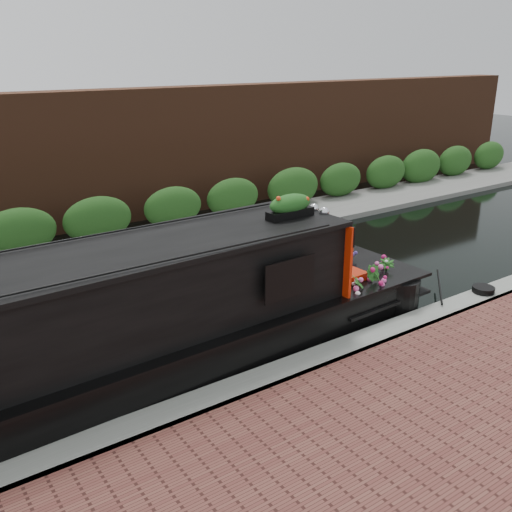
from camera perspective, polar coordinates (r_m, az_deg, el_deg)
ground at (r=11.93m, az=-6.68°, el=-5.40°), size 80.00×80.00×0.00m
near_bank_coping at (r=9.48m, az=3.08°, el=-12.44°), size 40.00×0.60×0.50m
far_bank_path at (r=15.51m, az=-14.08°, el=0.18°), size 40.00×2.40×0.34m
far_hedge at (r=16.31m, az=-15.23°, el=1.05°), size 40.00×1.10×2.80m
far_brick_wall at (r=18.23m, az=-17.52°, el=2.78°), size 40.00×1.00×8.00m
narrowboat at (r=9.11m, az=-15.14°, el=-8.30°), size 12.49×2.57×2.91m
rope_fender at (r=12.87m, az=13.90°, el=-3.01°), size 0.37×0.40×0.37m
coiled_mooring_rope at (r=12.97m, az=21.79°, el=-3.13°), size 0.46×0.46×0.12m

